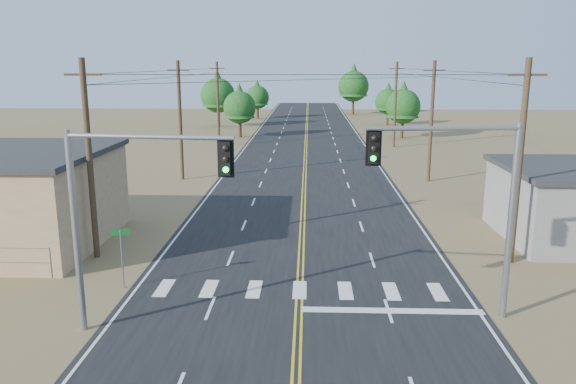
{
  "coord_description": "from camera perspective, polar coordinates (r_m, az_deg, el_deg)",
  "views": [
    {
      "loc": [
        0.34,
        -15.02,
        9.68
      ],
      "look_at": [
        -0.66,
        12.05,
        3.5
      ],
      "focal_mm": 35.0,
      "sensor_mm": 36.0,
      "label": 1
    }
  ],
  "objects": [
    {
      "name": "utility_pole_left_near",
      "position": [
        29.47,
        -19.52,
        3.2
      ],
      "size": [
        1.8,
        0.3,
        10.0
      ],
      "color": "#4C3826",
      "rests_on": "ground"
    },
    {
      "name": "tree_right_mid",
      "position": [
        92.91,
        10.14,
        9.29
      ],
      "size": [
        4.15,
        4.15,
        6.91
      ],
      "color": "#3F2D1E",
      "rests_on": "ground"
    },
    {
      "name": "utility_pole_left_mid",
      "position": [
        48.47,
        -10.9,
        7.22
      ],
      "size": [
        1.8,
        0.3,
        10.0
      ],
      "color": "#4C3826",
      "rests_on": "ground"
    },
    {
      "name": "utility_pole_right_near",
      "position": [
        29.23,
        22.46,
        2.89
      ],
      "size": [
        1.8,
        0.3,
        10.0
      ],
      "color": "#4C3826",
      "rests_on": "ground"
    },
    {
      "name": "street_sign",
      "position": [
        25.65,
        -16.57,
        -5.55
      ],
      "size": [
        0.8,
        0.16,
        2.71
      ],
      "rotation": [
        0.0,
        0.0,
        0.16
      ],
      "color": "gray",
      "rests_on": "ground"
    },
    {
      "name": "tree_left_far",
      "position": [
        102.82,
        -3.13,
        9.83
      ],
      "size": [
        4.2,
        4.2,
        7.01
      ],
      "color": "#3F2D1E",
      "rests_on": "ground"
    },
    {
      "name": "tree_left_mid",
      "position": [
        89.37,
        -7.15,
        10.06
      ],
      "size": [
        5.37,
        5.37,
        8.95
      ],
      "color": "#3F2D1E",
      "rests_on": "ground"
    },
    {
      "name": "utility_pole_right_far",
      "position": [
        67.94,
        10.85,
        8.78
      ],
      "size": [
        1.8,
        0.3,
        10.0
      ],
      "color": "#4C3826",
      "rests_on": "ground"
    },
    {
      "name": "signal_mast_left",
      "position": [
        20.49,
        -16.82,
        -0.75
      ],
      "size": [
        6.01,
        1.02,
        7.49
      ],
      "rotation": [
        0.0,
        0.0,
        -0.11
      ],
      "color": "gray",
      "rests_on": "ground"
    },
    {
      "name": "signal_mast_right",
      "position": [
        21.89,
        18.11,
        0.16
      ],
      "size": [
        5.75,
        0.88,
        7.63
      ],
      "rotation": [
        0.0,
        0.0,
        0.09
      ],
      "color": "gray",
      "rests_on": "ground"
    },
    {
      "name": "tree_right_near",
      "position": [
        76.74,
        11.62,
        8.86
      ],
      "size": [
        4.6,
        4.6,
        7.66
      ],
      "color": "#3F2D1E",
      "rests_on": "ground"
    },
    {
      "name": "tree_left_near",
      "position": [
        76.51,
        -4.95,
        8.9
      ],
      "size": [
        4.38,
        4.38,
        7.3
      ],
      "color": "#3F2D1E",
      "rests_on": "ground"
    },
    {
      "name": "road",
      "position": [
        46.05,
        1.65,
        0.73
      ],
      "size": [
        15.0,
        200.0,
        0.02
      ],
      "primitive_type": "cube",
      "color": "black",
      "rests_on": "ground"
    },
    {
      "name": "utility_pole_left_far",
      "position": [
        68.05,
        -7.13,
        8.91
      ],
      "size": [
        1.8,
        0.3,
        10.0
      ],
      "color": "#4C3826",
      "rests_on": "ground"
    },
    {
      "name": "tree_right_far",
      "position": [
        112.07,
        6.68,
        10.93
      ],
      "size": [
        5.96,
        5.96,
        9.93
      ],
      "color": "#3F2D1E",
      "rests_on": "ground"
    },
    {
      "name": "utility_pole_right_mid",
      "position": [
        48.32,
        14.36,
        7.04
      ],
      "size": [
        1.8,
        0.3,
        10.0
      ],
      "color": "#4C3826",
      "rests_on": "ground"
    }
  ]
}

